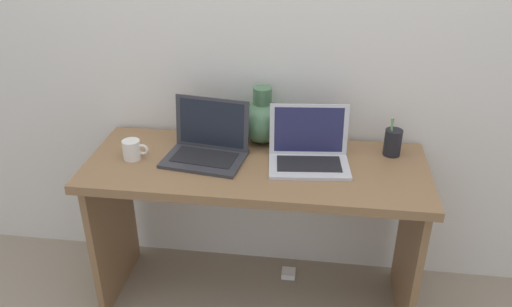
{
  "coord_description": "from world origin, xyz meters",
  "views": [
    {
      "loc": [
        0.25,
        -1.91,
        1.83
      ],
      "look_at": [
        0.0,
        0.0,
        0.8
      ],
      "focal_mm": 36.08,
      "sensor_mm": 36.0,
      "label": 1
    }
  ],
  "objects_px": {
    "green_vase": "(262,120)",
    "laptop_left": "(208,142)",
    "laptop_right": "(309,148)",
    "power_brick": "(288,273)",
    "pen_cup": "(393,142)",
    "coffee_mug": "(132,150)"
  },
  "relations": [
    {
      "from": "green_vase",
      "to": "pen_cup",
      "type": "distance_m",
      "value": 0.59
    },
    {
      "from": "laptop_left",
      "to": "pen_cup",
      "type": "xyz_separation_m",
      "value": [
        0.8,
        0.11,
        -0.0
      ]
    },
    {
      "from": "laptop_right",
      "to": "power_brick",
      "type": "distance_m",
      "value": 0.81
    },
    {
      "from": "laptop_right",
      "to": "power_brick",
      "type": "height_order",
      "value": "laptop_right"
    },
    {
      "from": "green_vase",
      "to": "pen_cup",
      "type": "relative_size",
      "value": 1.5
    },
    {
      "from": "coffee_mug",
      "to": "laptop_left",
      "type": "bearing_deg",
      "value": 13.15
    },
    {
      "from": "coffee_mug",
      "to": "power_brick",
      "type": "xyz_separation_m",
      "value": [
        0.69,
        0.19,
        -0.78
      ]
    },
    {
      "from": "green_vase",
      "to": "pen_cup",
      "type": "bearing_deg",
      "value": -5.92
    },
    {
      "from": "green_vase",
      "to": "coffee_mug",
      "type": "bearing_deg",
      "value": -155.48
    },
    {
      "from": "pen_cup",
      "to": "power_brick",
      "type": "bearing_deg",
      "value": 179.22
    },
    {
      "from": "coffee_mug",
      "to": "green_vase",
      "type": "bearing_deg",
      "value": 24.52
    },
    {
      "from": "green_vase",
      "to": "power_brick",
      "type": "xyz_separation_m",
      "value": [
        0.15,
        -0.05,
        -0.84
      ]
    },
    {
      "from": "laptop_left",
      "to": "power_brick",
      "type": "bearing_deg",
      "value": 17.55
    },
    {
      "from": "laptop_left",
      "to": "green_vase",
      "type": "height_order",
      "value": "green_vase"
    },
    {
      "from": "pen_cup",
      "to": "green_vase",
      "type": "bearing_deg",
      "value": 174.08
    },
    {
      "from": "pen_cup",
      "to": "power_brick",
      "type": "distance_m",
      "value": 0.91
    },
    {
      "from": "green_vase",
      "to": "laptop_left",
      "type": "bearing_deg",
      "value": -141.99
    },
    {
      "from": "green_vase",
      "to": "coffee_mug",
      "type": "distance_m",
      "value": 0.6
    },
    {
      "from": "pen_cup",
      "to": "laptop_left",
      "type": "bearing_deg",
      "value": -172.17
    },
    {
      "from": "power_brick",
      "to": "laptop_left",
      "type": "bearing_deg",
      "value": -162.45
    },
    {
      "from": "green_vase",
      "to": "coffee_mug",
      "type": "relative_size",
      "value": 2.32
    },
    {
      "from": "laptop_right",
      "to": "green_vase",
      "type": "xyz_separation_m",
      "value": [
        -0.22,
        0.17,
        0.04
      ]
    }
  ]
}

